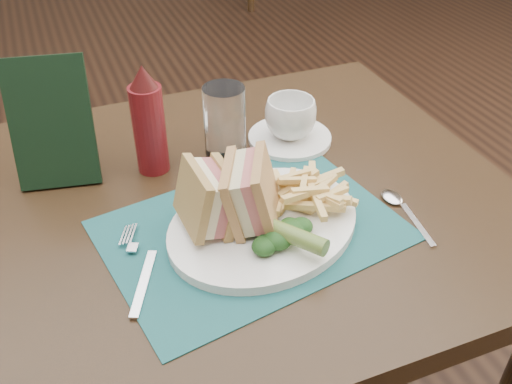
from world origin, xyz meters
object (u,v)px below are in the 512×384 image
placemat (252,230)px  plate (264,224)px  drinking_glass (225,123)px  check_presenter (51,123)px  coffee_cup (290,118)px  sandwich_half_b (236,191)px  table_main (234,347)px  sandwich_half_a (193,201)px  saucer (290,138)px  ketchup_bottle (148,120)px

placemat → plate: plate is taller
drinking_glass → check_presenter: size_ratio=0.63×
coffee_cup → sandwich_half_b: bearing=-131.3°
table_main → placemat: (0.00, -0.09, 0.38)m
sandwich_half_a → sandwich_half_b: 0.06m
sandwich_half_a → drinking_glass: size_ratio=0.75×
sandwich_half_b → drinking_glass: 0.20m
sandwich_half_a → sandwich_half_b: sandwich_half_b is taller
placemat → check_presenter: (-0.24, 0.24, 0.10)m
placemat → drinking_glass: (0.03, 0.20, 0.06)m
saucer → plate: bearing=-123.0°
sandwich_half_b → ketchup_bottle: 0.22m
plate → sandwich_half_b: sandwich_half_b is taller
sandwich_half_a → ketchup_bottle: size_ratio=0.52×
plate → check_presenter: check_presenter is taller
sandwich_half_b → coffee_cup: (0.17, 0.20, -0.02)m
saucer → table_main: bearing=-143.9°
placemat → sandwich_half_a: (-0.08, 0.01, 0.07)m
table_main → check_presenter: check_presenter is taller
sandwich_half_a → ketchup_bottle: (-0.01, 0.20, 0.03)m
coffee_cup → plate: bearing=-123.0°
sandwich_half_a → saucer: sandwich_half_a is taller
ketchup_bottle → saucer: bearing=-0.5°
sandwich_half_b → coffee_cup: size_ratio=1.15×
table_main → sandwich_half_a: bearing=-134.0°
coffee_cup → sandwich_half_a: bearing=-140.4°
placemat → sandwich_half_b: size_ratio=3.96×
table_main → ketchup_bottle: bearing=127.3°
table_main → sandwich_half_b: 0.45m
placemat → saucer: size_ratio=2.76×
table_main → placemat: placemat is taller
table_main → check_presenter: size_ratio=4.37×
coffee_cup → drinking_glass: (-0.12, -0.01, 0.02)m
table_main → drinking_glass: 0.45m
sandwich_half_a → drinking_glass: (0.11, 0.19, -0.00)m
plate → sandwich_half_a: (-0.10, 0.02, 0.06)m
coffee_cup → placemat: bearing=-126.6°
table_main → placemat: 0.39m
sandwich_half_a → sandwich_half_b: size_ratio=0.93×
table_main → saucer: saucer is taller
placemat → sandwich_half_a: size_ratio=4.27×
table_main → plate: 0.40m
sandwich_half_b → drinking_glass: (0.05, 0.19, -0.00)m
placemat → coffee_cup: bearing=53.4°
sandwich_half_a → sandwich_half_b: (0.06, -0.00, 0.00)m
sandwich_half_b → check_presenter: 0.32m
check_presenter → placemat: bearing=-35.1°
table_main → drinking_glass: (0.04, 0.11, 0.44)m
placemat → ketchup_bottle: bearing=113.9°
drinking_glass → ketchup_bottle: bearing=176.3°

